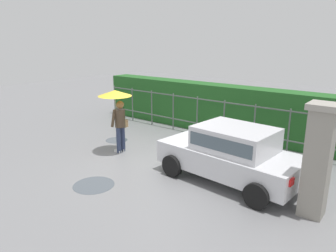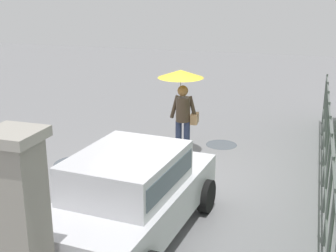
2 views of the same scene
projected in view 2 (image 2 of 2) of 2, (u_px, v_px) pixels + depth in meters
The scene contains 7 objects.
ground_plane at pixel (164, 177), 9.67m from camera, with size 40.00×40.00×0.00m, color slate.
car at pixel (131, 192), 7.12m from camera, with size 3.84×2.09×1.48m.
pedestrian at pixel (182, 92), 10.57m from camera, with size 1.08×1.08×2.06m.
gate_pillar at pixel (23, 229), 5.16m from camera, with size 0.60×0.60×2.42m.
fence_section at pixel (328, 170), 7.92m from camera, with size 11.74×0.05×1.50m.
puddle_near at pixel (77, 163), 10.43m from camera, with size 1.06×1.06×0.00m, color #4C545B.
puddle_far at pixel (221, 145), 11.69m from camera, with size 0.80×0.80×0.00m, color #4C545B.
Camera 2 is at (8.48, 2.83, 3.86)m, focal length 48.38 mm.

